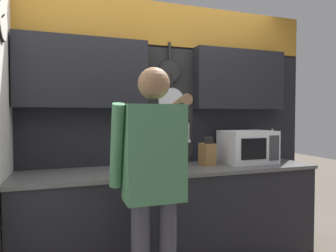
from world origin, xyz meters
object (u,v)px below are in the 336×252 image
Objects in this scene: microwave at (247,147)px; utensil_crock at (275,153)px; person at (153,173)px; knife_block at (207,154)px.

utensil_crock is (0.33, 0.00, -0.08)m from microwave.
microwave is 1.48× the size of utensil_crock.
utensil_crock is at bearing 24.22° from person.
knife_block is at bearing 42.91° from person.
person is at bearing -137.09° from knife_block.
person is (-1.16, -0.67, -0.06)m from microwave.
person is (-1.49, -0.67, 0.01)m from utensil_crock.
microwave is 0.34m from utensil_crock.
utensil_crock is at bearing 0.28° from microwave.
microwave is 0.44m from knife_block.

